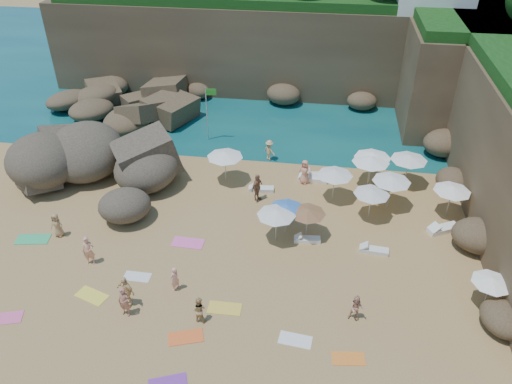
# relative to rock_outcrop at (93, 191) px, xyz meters

# --- Properties ---
(ground) EXTENTS (120.00, 120.00, 0.00)m
(ground) POSITION_rel_rock_outcrop_xyz_m (9.36, -4.52, 0.00)
(ground) COLOR tan
(ground) RESTS_ON ground
(seawater) EXTENTS (120.00, 120.00, 0.00)m
(seawater) POSITION_rel_rock_outcrop_xyz_m (9.36, 25.48, 0.00)
(seawater) COLOR #0C4751
(seawater) RESTS_ON ground
(cliff_back) EXTENTS (44.00, 8.00, 8.00)m
(cliff_back) POSITION_rel_rock_outcrop_xyz_m (11.36, 20.48, 4.00)
(cliff_back) COLOR brown
(cliff_back) RESTS_ON ground
(cliff_corner) EXTENTS (10.00, 12.00, 8.00)m
(cliff_corner) POSITION_rel_rock_outcrop_xyz_m (26.36, 15.48, 4.00)
(cliff_corner) COLOR brown
(cliff_corner) RESTS_ON ground
(rock_promontory) EXTENTS (12.00, 7.00, 2.00)m
(rock_promontory) POSITION_rel_rock_outcrop_xyz_m (-1.64, 11.48, 0.00)
(rock_promontory) COLOR brown
(rock_promontory) RESTS_ON ground
(marina_masts) EXTENTS (3.10, 0.10, 6.00)m
(marina_masts) POSITION_rel_rock_outcrop_xyz_m (-7.14, 25.48, 3.00)
(marina_masts) COLOR white
(marina_masts) RESTS_ON ground
(rock_outcrop) EXTENTS (8.46, 6.39, 3.35)m
(rock_outcrop) POSITION_rel_rock_outcrop_xyz_m (0.00, 0.00, 0.00)
(rock_outcrop) COLOR brown
(rock_outcrop) RESTS_ON ground
(flag_pole) EXTENTS (0.86, 0.12, 4.41)m
(flag_pole) POSITION_rel_rock_outcrop_xyz_m (6.24, 8.33, 2.81)
(flag_pole) COLOR silver
(flag_pole) RESTS_ON ground
(parasol_0) EXTENTS (2.47, 2.47, 2.34)m
(parasol_0) POSITION_rel_rock_outcrop_xyz_m (8.67, 2.46, 2.14)
(parasol_0) COLOR silver
(parasol_0) RESTS_ON ground
(parasol_1) EXTENTS (2.41, 2.41, 2.28)m
(parasol_1) POSITION_rel_rock_outcrop_xyz_m (19.57, 0.97, 2.10)
(parasol_1) COLOR silver
(parasol_1) RESTS_ON ground
(parasol_2) EXTENTS (2.50, 2.50, 2.36)m
(parasol_2) POSITION_rel_rock_outcrop_xyz_m (18.38, 3.09, 2.17)
(parasol_2) COLOR silver
(parasol_2) RESTS_ON ground
(parasol_3) EXTENTS (2.49, 2.49, 2.35)m
(parasol_3) POSITION_rel_rock_outcrop_xyz_m (18.53, 3.74, 2.16)
(parasol_3) COLOR silver
(parasol_3) RESTS_ON ground
(parasol_4) EXTENTS (2.46, 2.46, 2.33)m
(parasol_4) POSITION_rel_rock_outcrop_xyz_m (20.92, 3.80, 2.14)
(parasol_4) COLOR silver
(parasol_4) RESTS_ON ground
(parasol_5) EXTENTS (2.33, 2.33, 2.21)m
(parasol_5) POSITION_rel_rock_outcrop_xyz_m (16.05, 1.33, 2.02)
(parasol_5) COLOR silver
(parasol_5) RESTS_ON ground
(parasol_6) EXTENTS (2.13, 2.13, 2.02)m
(parasol_6) POSITION_rel_rock_outcrop_xyz_m (14.55, -2.82, 1.85)
(parasol_6) COLOR silver
(parasol_6) RESTS_ON ground
(parasol_7) EXTENTS (2.27, 2.27, 2.15)m
(parasol_7) POSITION_rel_rock_outcrop_xyz_m (23.18, 0.58, 1.97)
(parasol_7) COLOR silver
(parasol_7) RESTS_ON ground
(parasol_8) EXTENTS (2.22, 2.22, 2.10)m
(parasol_8) POSITION_rel_rock_outcrop_xyz_m (18.30, -0.39, 1.93)
(parasol_8) COLOR silver
(parasol_8) RESTS_ON ground
(parasol_9) EXTENTS (2.27, 2.27, 2.14)m
(parasol_9) POSITION_rel_rock_outcrop_xyz_m (12.80, -3.38, 1.97)
(parasol_9) COLOR silver
(parasol_9) RESTS_ON ground
(parasol_10) EXTENTS (2.15, 2.15, 2.03)m
(parasol_10) POSITION_rel_rock_outcrop_xyz_m (13.30, -2.58, 1.86)
(parasol_10) COLOR silver
(parasol_10) RESTS_ON ground
(parasol_11) EXTENTS (1.96, 1.96, 1.85)m
(parasol_11) POSITION_rel_rock_outcrop_xyz_m (23.76, -7.05, 1.70)
(parasol_11) COLOR silver
(parasol_11) RESTS_ON ground
(lounger_0) EXTENTS (2.04, 0.79, 0.31)m
(lounger_0) POSITION_rel_rock_outcrop_xyz_m (14.66, 3.40, 0.16)
(lounger_0) COLOR white
(lounger_0) RESTS_ON ground
(lounger_1) EXTENTS (2.10, 0.98, 0.31)m
(lounger_1) POSITION_rel_rock_outcrop_xyz_m (14.87, 3.79, 0.16)
(lounger_1) COLOR silver
(lounger_1) RESTS_ON ground
(lounger_2) EXTENTS (2.05, 1.49, 0.31)m
(lounger_2) POSITION_rel_rock_outcrop_xyz_m (22.72, -1.15, 0.15)
(lounger_2) COLOR white
(lounger_2) RESTS_ON ground
(lounger_3) EXTENTS (1.74, 0.73, 0.26)m
(lounger_3) POSITION_rel_rock_outcrop_xyz_m (11.26, 1.61, 0.13)
(lounger_3) COLOR white
(lounger_3) RESTS_ON ground
(lounger_4) EXTENTS (1.68, 0.68, 0.26)m
(lounger_4) POSITION_rel_rock_outcrop_xyz_m (18.48, -3.71, 0.13)
(lounger_4) COLOR white
(lounger_4) RESTS_ON ground
(lounger_5) EXTENTS (1.58, 0.66, 0.24)m
(lounger_5) POSITION_rel_rock_outcrop_xyz_m (14.65, -3.28, 0.12)
(lounger_5) COLOR white
(lounger_5) RESTS_ON ground
(towel_1) EXTENTS (1.79, 1.25, 0.03)m
(towel_1) POSITION_rel_rock_outcrop_xyz_m (0.32, -11.30, 0.01)
(towel_1) COLOR #EC5B91
(towel_1) RESTS_ON ground
(towel_2) EXTENTS (1.81, 1.30, 0.03)m
(towel_2) POSITION_rel_rock_outcrop_xyz_m (9.39, -11.17, 0.01)
(towel_2) COLOR orange
(towel_2) RESTS_ON ground
(towel_3) EXTENTS (2.07, 1.28, 0.03)m
(towel_3) POSITION_rel_rock_outcrop_xyz_m (-1.42, -5.41, 0.02)
(towel_3) COLOR #32B06A
(towel_3) RESTS_ON ground
(towel_4) EXTENTS (1.85, 1.33, 0.03)m
(towel_4) POSITION_rel_rock_outcrop_xyz_m (3.91, -9.26, 0.01)
(towel_4) COLOR yellow
(towel_4) RESTS_ON ground
(towel_5) EXTENTS (1.46, 0.74, 0.03)m
(towel_5) POSITION_rel_rock_outcrop_xyz_m (5.75, -7.58, 0.01)
(towel_5) COLOR silver
(towel_5) RESTS_ON ground
(towel_6) EXTENTS (1.83, 1.36, 0.03)m
(towel_6) POSITION_rel_rock_outcrop_xyz_m (9.28, -13.72, 0.01)
(towel_6) COLOR purple
(towel_6) RESTS_ON ground
(towel_9) EXTENTS (1.87, 0.98, 0.03)m
(towel_9) POSITION_rel_rock_outcrop_xyz_m (7.74, -4.43, 0.02)
(towel_9) COLOR pink
(towel_9) RESTS_ON ground
(towel_10) EXTENTS (1.56, 0.91, 0.03)m
(towel_10) POSITION_rel_rock_outcrop_xyz_m (16.97, -11.30, 0.01)
(towel_10) COLOR orange
(towel_10) RESTS_ON ground
(towel_11) EXTENTS (1.53, 0.90, 0.03)m
(towel_11) POSITION_rel_rock_outcrop_xyz_m (2.61, -0.89, 0.01)
(towel_11) COLOR #30AA6C
(towel_11) RESTS_ON ground
(towel_12) EXTENTS (1.69, 0.86, 0.03)m
(towel_12) POSITION_rel_rock_outcrop_xyz_m (10.86, -9.14, 0.01)
(towel_12) COLOR yellow
(towel_12) RESTS_ON ground
(towel_13) EXTENTS (1.62, 0.94, 0.03)m
(towel_13) POSITION_rel_rock_outcrop_xyz_m (14.52, -10.60, 0.01)
(towel_13) COLOR white
(towel_13) RESTS_ON ground
(person_stand_0) EXTENTS (0.73, 0.54, 1.81)m
(person_stand_0) POSITION_rel_rock_outcrop_xyz_m (2.86, -6.88, 0.90)
(person_stand_0) COLOR #E19776
(person_stand_0) RESTS_ON ground
(person_stand_1) EXTENTS (0.79, 0.65, 1.47)m
(person_stand_1) POSITION_rel_rock_outcrop_xyz_m (9.80, -10.04, 0.74)
(person_stand_1) COLOR tan
(person_stand_1) RESTS_ON ground
(person_stand_2) EXTENTS (1.09, 0.97, 1.61)m
(person_stand_2) POSITION_rel_rock_outcrop_xyz_m (11.31, 5.81, 0.81)
(person_stand_2) COLOR tan
(person_stand_2) RESTS_ON ground
(person_stand_3) EXTENTS (0.93, 1.22, 1.93)m
(person_stand_3) POSITION_rel_rock_outcrop_xyz_m (11.14, 0.51, 0.96)
(person_stand_3) COLOR #8D6246
(person_stand_3) RESTS_ON ground
(person_stand_4) EXTENTS (0.97, 0.74, 1.77)m
(person_stand_4) POSITION_rel_rock_outcrop_xyz_m (14.07, 3.02, 0.88)
(person_stand_4) COLOR #E19576
(person_stand_4) RESTS_ON ground
(person_stand_5) EXTENTS (1.61, 0.66, 1.69)m
(person_stand_5) POSITION_rel_rock_outcrop_xyz_m (2.37, 3.45, 0.84)
(person_stand_5) COLOR tan
(person_stand_5) RESTS_ON ground
(person_stand_6) EXTENTS (0.58, 0.65, 1.50)m
(person_stand_6) POSITION_rel_rock_outcrop_xyz_m (8.07, -8.18, 0.75)
(person_stand_6) COLOR #FAA48E
(person_stand_6) RESTS_ON ground
(person_lie_1) EXTENTS (1.64, 2.08, 0.44)m
(person_lie_1) POSITION_rel_rock_outcrop_xyz_m (5.98, -9.57, 0.22)
(person_lie_1) COLOR #F8CD8C
(person_lie_1) RESTS_ON ground
(person_lie_2) EXTENTS (0.83, 1.58, 0.41)m
(person_lie_2) POSITION_rel_rock_outcrop_xyz_m (-0.01, -4.85, 0.21)
(person_lie_2) COLOR #AA8155
(person_lie_2) RESTS_ON ground
(person_lie_4) EXTENTS (0.97, 1.80, 0.41)m
(person_lie_4) POSITION_rel_rock_outcrop_xyz_m (6.14, -10.20, 0.20)
(person_lie_4) COLOR #B06D58
(person_lie_4) RESTS_ON ground
(person_lie_5) EXTENTS (0.82, 1.52, 0.56)m
(person_lie_5) POSITION_rel_rock_outcrop_xyz_m (17.30, -8.92, 0.28)
(person_lie_5) COLOR tan
(person_lie_5) RESTS_ON ground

